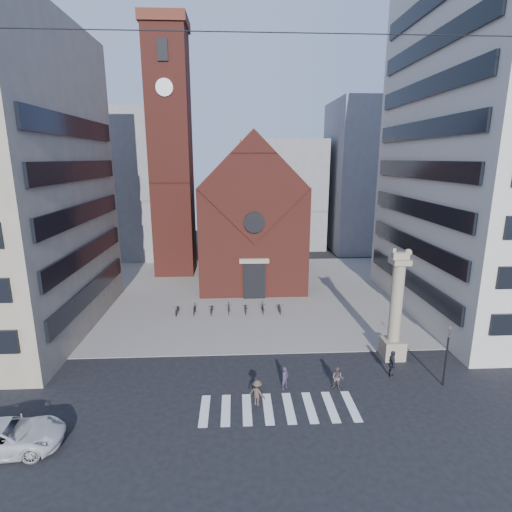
# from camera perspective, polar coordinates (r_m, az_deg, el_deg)

# --- Properties ---
(ground) EXTENTS (120.00, 120.00, 0.00)m
(ground) POSITION_cam_1_polar(r_m,az_deg,el_deg) (28.86, 1.43, -17.56)
(ground) COLOR black
(ground) RESTS_ON ground
(piazza) EXTENTS (46.00, 30.00, 0.05)m
(piazza) POSITION_cam_1_polar(r_m,az_deg,el_deg) (46.12, -0.38, -5.17)
(piazza) COLOR gray
(piazza) RESTS_ON ground
(zebra_crossing) EXTENTS (10.20, 3.20, 0.01)m
(zebra_crossing) POSITION_cam_1_polar(r_m,az_deg,el_deg) (26.40, 3.24, -20.89)
(zebra_crossing) COLOR white
(zebra_crossing) RESTS_ON ground
(church) EXTENTS (12.00, 16.65, 18.00)m
(church) POSITION_cam_1_polar(r_m,az_deg,el_deg) (50.14, -0.71, 5.73)
(church) COLOR maroon
(church) RESTS_ON ground
(campanile) EXTENTS (5.50, 5.50, 31.20)m
(campanile) POSITION_cam_1_polar(r_m,az_deg,el_deg) (53.18, -12.05, 14.28)
(campanile) COLOR maroon
(campanile) RESTS_ON ground
(bg_block_left) EXTENTS (16.00, 14.00, 22.00)m
(bg_block_left) POSITION_cam_1_polar(r_m,az_deg,el_deg) (67.16, -18.83, 9.65)
(bg_block_left) COLOR gray
(bg_block_left) RESTS_ON ground
(bg_block_mid) EXTENTS (14.00, 12.00, 18.00)m
(bg_block_mid) POSITION_cam_1_polar(r_m,az_deg,el_deg) (70.28, 3.58, 8.86)
(bg_block_mid) COLOR gray
(bg_block_mid) RESTS_ON ground
(bg_block_right) EXTENTS (16.00, 14.00, 24.00)m
(bg_block_right) POSITION_cam_1_polar(r_m,az_deg,el_deg) (70.82, 17.11, 10.76)
(bg_block_right) COLOR gray
(bg_block_right) RESTS_ON ground
(lion_column) EXTENTS (1.63, 1.60, 8.68)m
(lion_column) POSITION_cam_1_polar(r_m,az_deg,el_deg) (32.20, 19.28, -8.06)
(lion_column) COLOR gray
(lion_column) RESTS_ON ground
(traffic_light) EXTENTS (0.13, 0.16, 4.30)m
(traffic_light) POSITION_cam_1_polar(r_m,az_deg,el_deg) (30.21, 25.56, -12.57)
(traffic_light) COLOR black
(traffic_light) RESTS_ON ground
(white_car) EXTENTS (6.06, 3.25, 1.62)m
(white_car) POSITION_cam_1_polar(r_m,az_deg,el_deg) (26.49, -32.21, -21.01)
(white_car) COLOR silver
(white_car) RESTS_ON ground
(pedestrian_0) EXTENTS (0.68, 0.66, 1.57)m
(pedestrian_0) POSITION_cam_1_polar(r_m,az_deg,el_deg) (27.84, 4.17, -16.99)
(pedestrian_0) COLOR #352E40
(pedestrian_0) RESTS_ON ground
(pedestrian_1) EXTENTS (0.99, 0.91, 1.64)m
(pedestrian_1) POSITION_cam_1_polar(r_m,az_deg,el_deg) (28.19, 11.56, -16.76)
(pedestrian_1) COLOR #524341
(pedestrian_1) RESTS_ON ground
(pedestrian_2) EXTENTS (0.59, 1.20, 1.97)m
(pedestrian_2) POSITION_cam_1_polar(r_m,az_deg,el_deg) (30.49, 18.87, -14.41)
(pedestrian_2) COLOR #27272E
(pedestrian_2) RESTS_ON ground
(pedestrian_3) EXTENTS (1.26, 1.16, 1.70)m
(pedestrian_3) POSITION_cam_1_polar(r_m,az_deg,el_deg) (26.20, 0.19, -18.94)
(pedestrian_3) COLOR #45372E
(pedestrian_3) RESTS_ON ground
(scooter_0) EXTENTS (0.66, 1.84, 0.96)m
(scooter_0) POSITION_cam_1_polar(r_m,az_deg,el_deg) (40.36, -11.20, -7.51)
(scooter_0) COLOR black
(scooter_0) RESTS_ON piazza
(scooter_1) EXTENTS (0.52, 1.78, 1.07)m
(scooter_1) POSITION_cam_1_polar(r_m,az_deg,el_deg) (40.13, -8.79, -7.45)
(scooter_1) COLOR black
(scooter_1) RESTS_ON piazza
(scooter_2) EXTENTS (0.66, 1.84, 0.96)m
(scooter_2) POSITION_cam_1_polar(r_m,az_deg,el_deg) (40.01, -6.35, -7.52)
(scooter_2) COLOR black
(scooter_2) RESTS_ON piazza
(scooter_3) EXTENTS (0.52, 1.78, 1.07)m
(scooter_3) POSITION_cam_1_polar(r_m,az_deg,el_deg) (39.92, -3.91, -7.43)
(scooter_3) COLOR black
(scooter_3) RESTS_ON piazza
(scooter_4) EXTENTS (0.66, 1.84, 0.96)m
(scooter_4) POSITION_cam_1_polar(r_m,az_deg,el_deg) (39.95, -1.46, -7.47)
(scooter_4) COLOR black
(scooter_4) RESTS_ON piazza
(scooter_5) EXTENTS (0.52, 1.78, 1.07)m
(scooter_5) POSITION_cam_1_polar(r_m,az_deg,el_deg) (40.00, 0.99, -7.35)
(scooter_5) COLOR black
(scooter_5) RESTS_ON piazza
(scooter_6) EXTENTS (0.66, 1.84, 0.96)m
(scooter_6) POSITION_cam_1_polar(r_m,az_deg,el_deg) (40.17, 3.42, -7.37)
(scooter_6) COLOR black
(scooter_6) RESTS_ON piazza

